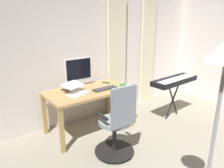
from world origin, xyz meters
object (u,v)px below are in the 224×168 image
desk (88,95)px  computer_keyboard (105,89)px  office_chair (117,125)px  mug_coffee (122,86)px  computer_monitor (79,70)px  laptop (76,90)px  cell_phone_by_monitor (65,90)px  cell_phone_face_up (106,83)px  piano_keyboard (175,81)px  floor_lamp (223,77)px

desk → computer_keyboard: 0.29m
office_chair → mug_coffee: (-0.55, -0.56, 0.30)m
computer_monitor → mug_coffee: (-0.50, 0.56, -0.23)m
laptop → cell_phone_by_monitor: 0.27m
laptop → desk: bearing=169.3°
computer_monitor → cell_phone_face_up: bearing=167.8°
desk → computer_monitor: computer_monitor is taller
mug_coffee → piano_keyboard: (-1.09, 0.22, -0.06)m
desk → computer_monitor: (0.02, -0.26, 0.37)m
computer_keyboard → cell_phone_face_up: 0.37m
mug_coffee → desk: bearing=-31.8°
cell_phone_by_monitor → piano_keyboard: piano_keyboard is taller
desk → mug_coffee: 0.58m
office_chair → cell_phone_face_up: size_ratio=7.30×
laptop → mug_coffee: bearing=139.6°
cell_phone_face_up → floor_lamp: bearing=53.4°
desk → cell_phone_by_monitor: 0.39m
computer_monitor → cell_phone_by_monitor: computer_monitor is taller
office_chair → computer_monitor: 1.24m
laptop → cell_phone_face_up: size_ratio=3.00×
cell_phone_by_monitor → floor_lamp: 2.49m
desk → computer_keyboard: bearing=150.0°
desk → computer_monitor: bearing=-84.9°
computer_keyboard → laptop: laptop is taller
floor_lamp → computer_keyboard: bearing=-99.5°
piano_keyboard → mug_coffee: bearing=-14.4°
cell_phone_by_monitor → piano_keyboard: 2.01m
office_chair → cell_phone_by_monitor: size_ratio=7.30×
desk → cell_phone_by_monitor: cell_phone_by_monitor is taller
laptop → piano_keyboard: size_ratio=0.41×
cell_phone_face_up → piano_keyboard: size_ratio=0.14×
desk → cell_phone_face_up: bearing=-161.7°
cell_phone_face_up → mug_coffee: bearing=68.6°
cell_phone_by_monitor → cell_phone_face_up: bearing=160.4°
floor_lamp → cell_phone_face_up: bearing=-103.9°
piano_keyboard → floor_lamp: size_ratio=0.60×
computer_keyboard → computer_monitor: bearing=-56.9°
office_chair → cell_phone_face_up: (-0.54, -1.01, 0.25)m
cell_phone_face_up → floor_lamp: (0.57, 2.32, 0.70)m
desk → piano_keyboard: bearing=161.6°
office_chair → laptop: bearing=103.5°
desk → piano_keyboard: piano_keyboard is taller
computer_keyboard → floor_lamp: bearing=80.5°
desk → laptop: bearing=10.3°
piano_keyboard → computer_monitor: bearing=-28.9°
piano_keyboard → floor_lamp: 2.45m
laptop → cell_phone_face_up: bearing=174.7°
computer_monitor → floor_lamp: 2.46m
computer_monitor → laptop: bearing=54.6°
laptop → piano_keyboard: bearing=144.3°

